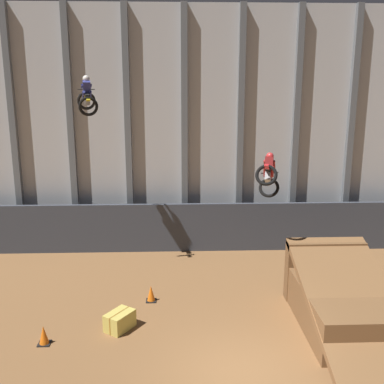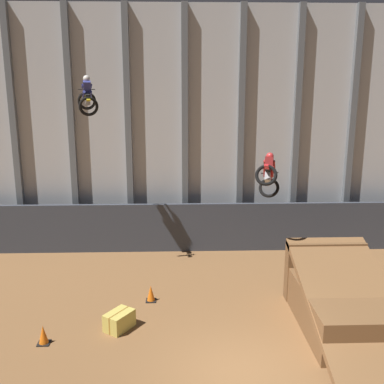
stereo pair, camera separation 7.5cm
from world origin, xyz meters
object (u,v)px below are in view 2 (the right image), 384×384
Objects in this scene: rider_bike_right_air at (268,175)px; traffic_cone_arena_edge at (151,294)px; hay_bale_trackside at (119,320)px; traffic_cone_near_ramp at (43,335)px; dirt_ramp at (342,302)px; rider_bike_left_air at (87,98)px.

traffic_cone_arena_edge is at bearing -157.11° from rider_bike_right_air.
traffic_cone_arena_edge is at bearing 64.36° from hay_bale_trackside.
traffic_cone_near_ramp is 2.26m from hay_bale_trackside.
dirt_ramp is 3.43× the size of rider_bike_right_air.
traffic_cone_near_ramp is (-7.09, -3.03, -4.14)m from rider_bike_right_air.
rider_bike_left_air is 1.02× the size of rider_bike_right_air.
dirt_ramp is 3.36× the size of rider_bike_left_air.
rider_bike_left_air is 3.19× the size of traffic_cone_arena_edge.
dirt_ramp is at bearing 5.09° from traffic_cone_near_ramp.
traffic_cone_near_ramp is 1.00× the size of traffic_cone_arena_edge.
rider_bike_left_air is 7.60m from rider_bike_right_air.
hay_bale_trackside is at bearing 19.76° from traffic_cone_near_ramp.
traffic_cone_arena_edge is 2.03m from hay_bale_trackside.
rider_bike_right_air reaches higher than dirt_ramp.
dirt_ramp is 6.40m from traffic_cone_arena_edge.
traffic_cone_arena_edge is at bearing -65.88° from rider_bike_left_air.
traffic_cone_near_ramp is 3.97m from traffic_cone_arena_edge.
traffic_cone_arena_edge is (2.49, -3.26, -6.68)m from rider_bike_left_air.
rider_bike_left_air reaches higher than hay_bale_trackside.
rider_bike_right_air is (6.58, -2.83, -2.54)m from rider_bike_left_air.
hay_bale_trackside is (-7.01, -0.05, -0.49)m from dirt_ramp.
rider_bike_right_air reaches higher than traffic_cone_near_ramp.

